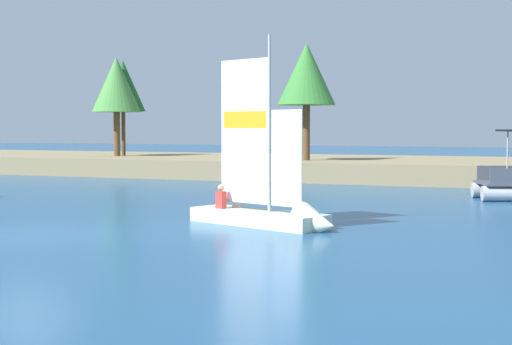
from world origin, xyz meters
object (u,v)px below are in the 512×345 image
(shoreline_tree_centre, at_px, (306,75))
(sailboat, at_px, (277,212))
(shoreline_tree_midleft, at_px, (123,86))
(shoreline_tree_left, at_px, (116,85))

(shoreline_tree_centre, xyz_separation_m, sailboat, (5.80, -19.74, -5.34))
(shoreline_tree_midleft, xyz_separation_m, shoreline_tree_centre, (13.19, -2.26, 0.25))
(shoreline_tree_left, relative_size, sailboat, 1.06)
(shoreline_tree_centre, relative_size, sailboat, 1.09)
(shoreline_tree_midleft, bearing_deg, shoreline_tree_left, -92.45)
(shoreline_tree_left, distance_m, shoreline_tree_centre, 13.31)
(shoreline_tree_midleft, height_order, sailboat, shoreline_tree_midleft)
(shoreline_tree_left, height_order, shoreline_tree_midleft, shoreline_tree_left)
(shoreline_tree_left, bearing_deg, sailboat, -48.20)
(shoreline_tree_left, relative_size, shoreline_tree_midleft, 1.03)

